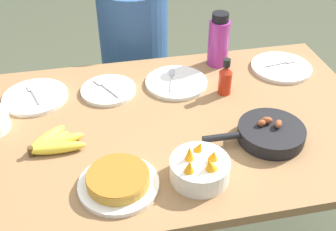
{
  "coord_description": "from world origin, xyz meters",
  "views": [
    {
      "loc": [
        -0.25,
        -1.19,
        1.68
      ],
      "look_at": [
        0.0,
        0.0,
        0.76
      ],
      "focal_mm": 45.0,
      "sensor_mm": 36.0,
      "label": 1
    }
  ],
  "objects": [
    {
      "name": "hot_sauce_bottle",
      "position": [
        0.26,
        0.14,
        0.8
      ],
      "size": [
        0.05,
        0.05,
        0.15
      ],
      "color": "#B72814",
      "rests_on": "dining_table"
    },
    {
      "name": "skillet",
      "position": [
        0.32,
        -0.17,
        0.76
      ],
      "size": [
        0.36,
        0.23,
        0.08
      ],
      "rotation": [
        0.0,
        0.0,
        3.13
      ],
      "color": "black",
      "rests_on": "dining_table"
    },
    {
      "name": "banana_bunch",
      "position": [
        -0.41,
        -0.06,
        0.75
      ],
      "size": [
        0.2,
        0.15,
        0.04
      ],
      "color": "yellow",
      "rests_on": "dining_table"
    },
    {
      "name": "frittata_plate_center",
      "position": [
        -0.21,
        -0.28,
        0.75
      ],
      "size": [
        0.25,
        0.25,
        0.05
      ],
      "color": "silver",
      "rests_on": "dining_table"
    },
    {
      "name": "dining_table",
      "position": [
        0.0,
        0.0,
        0.64
      ],
      "size": [
        1.56,
        0.95,
        0.73
      ],
      "color": "olive",
      "rests_on": "ground_plane"
    },
    {
      "name": "empty_plate_near_front",
      "position": [
        0.56,
        0.27,
        0.74
      ],
      "size": [
        0.26,
        0.26,
        0.02
      ],
      "color": "silver",
      "rests_on": "dining_table"
    },
    {
      "name": "empty_plate_mid_edge",
      "position": [
        0.09,
        0.24,
        0.74
      ],
      "size": [
        0.26,
        0.26,
        0.02
      ],
      "color": "silver",
      "rests_on": "dining_table"
    },
    {
      "name": "person_figure",
      "position": [
        -0.02,
        0.74,
        0.5
      ],
      "size": [
        0.38,
        0.38,
        1.21
      ],
      "color": "black",
      "rests_on": "ground_plane"
    },
    {
      "name": "fruit_bowl_citrus",
      "position": [
        0.04,
        -0.3,
        0.77
      ],
      "size": [
        0.19,
        0.19,
        0.12
      ],
      "color": "silver",
      "rests_on": "dining_table"
    },
    {
      "name": "water_bottle",
      "position": [
        0.3,
        0.37,
        0.84
      ],
      "size": [
        0.09,
        0.09,
        0.24
      ],
      "color": "#992D89",
      "rests_on": "dining_table"
    },
    {
      "name": "empty_plate_far_left",
      "position": [
        -0.2,
        0.24,
        0.74
      ],
      "size": [
        0.22,
        0.22,
        0.02
      ],
      "color": "silver",
      "rests_on": "dining_table"
    },
    {
      "name": "empty_plate_far_right",
      "position": [
        -0.48,
        0.26,
        0.74
      ],
      "size": [
        0.25,
        0.25,
        0.02
      ],
      "color": "silver",
      "rests_on": "dining_table"
    }
  ]
}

